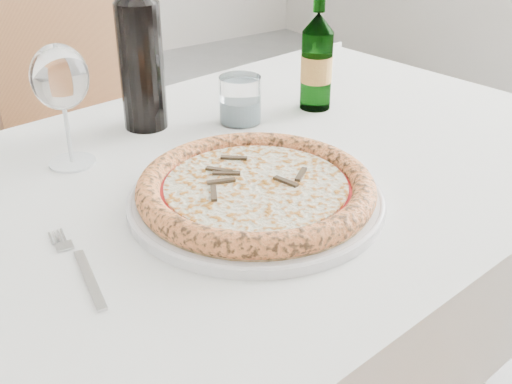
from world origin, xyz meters
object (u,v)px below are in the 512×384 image
wine_bottle (140,53)px  tumbler (240,103)px  dining_table (221,230)px  beer_bottle (317,61)px  pizza (256,188)px  wine_glass (60,80)px  plate (256,199)px  chair_far (87,131)px

wine_bottle → tumbler: bearing=-27.2°
dining_table → beer_bottle: bearing=25.8°
pizza → wine_glass: wine_glass is taller
wine_glass → wine_bottle: 0.18m
dining_table → pizza: (-0.00, -0.10, 0.12)m
plate → wine_bottle: size_ratio=1.15×
pizza → tumbler: (0.15, 0.27, 0.01)m
wine_bottle → wine_glass: bearing=-156.1°
beer_bottle → wine_bottle: 0.33m
chair_far → pizza: chair_far is taller
wine_bottle → plate: bearing=-90.0°
dining_table → plate: size_ratio=4.04×
tumbler → wine_bottle: size_ratio=0.27×
chair_far → wine_glass: size_ratio=4.80×
tumbler → beer_bottle: beer_bottle is taller
plate → wine_glass: (-0.17, 0.28, 0.13)m
dining_table → wine_glass: wine_glass is taller
pizza → beer_bottle: beer_bottle is taller
wine_glass → chair_far: bearing=68.9°
wine_glass → tumbler: bearing=-0.8°
wine_bottle → dining_table: bearing=-90.0°
plate → chair_far: bearing=85.1°
chair_far → wine_bottle: bearing=-97.9°
chair_far → tumbler: chair_far is taller
beer_bottle → wine_bottle: wine_bottle is taller
dining_table → wine_bottle: 0.34m
chair_far → beer_bottle: (0.23, -0.66, 0.32)m
wine_bottle → pizza: bearing=-90.0°
dining_table → tumbler: bearing=48.5°
chair_far → pizza: 0.95m
dining_table → wine_glass: bearing=133.4°
dining_table → pizza: bearing=-90.0°
plate → wine_glass: bearing=121.1°
chair_far → tumbler: size_ratio=10.93×
pizza → wine_glass: (-0.17, 0.28, 0.11)m
plate → wine_glass: wine_glass is taller
dining_table → tumbler: 0.26m
chair_far → dining_table: bearing=-95.5°
tumbler → beer_bottle: bearing=-7.6°
dining_table → chair_far: (0.08, 0.81, -0.13)m
pizza → tumbler: bearing=60.8°
plate → tumbler: (0.15, 0.27, 0.03)m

